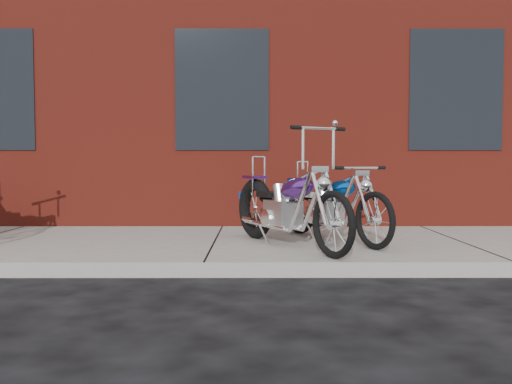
{
  "coord_description": "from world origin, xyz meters",
  "views": [
    {
      "loc": [
        0.49,
        -5.15,
        1.1
      ],
      "look_at": [
        0.5,
        0.8,
        0.79
      ],
      "focal_mm": 38.0,
      "sensor_mm": 36.0,
      "label": 1
    }
  ],
  "objects": [
    {
      "name": "sidewalk",
      "position": [
        0.0,
        1.5,
        0.07
      ],
      "size": [
        22.0,
        3.0,
        0.15
      ],
      "primitive_type": "cube",
      "color": "slate",
      "rests_on": "ground"
    },
    {
      "name": "chopper_blue",
      "position": [
        1.42,
        1.51,
        0.55
      ],
      "size": [
        1.12,
        2.04,
        0.97
      ],
      "rotation": [
        0.0,
        0.0,
        -1.09
      ],
      "color": "black",
      "rests_on": "sidewalk"
    },
    {
      "name": "building_brick",
      "position": [
        0.0,
        8.0,
        4.0
      ],
      "size": [
        22.0,
        10.0,
        8.0
      ],
      "primitive_type": "cube",
      "color": "maroon",
      "rests_on": "ground"
    },
    {
      "name": "chopper_purple",
      "position": [
        0.86,
        1.0,
        0.58
      ],
      "size": [
        1.21,
        2.15,
        1.33
      ],
      "rotation": [
        0.0,
        0.0,
        -1.08
      ],
      "color": "black",
      "rests_on": "sidewalk"
    },
    {
      "name": "ground",
      "position": [
        0.0,
        0.0,
        0.0
      ],
      "size": [
        120.0,
        120.0,
        0.0
      ],
      "primitive_type": "plane",
      "color": "black",
      "rests_on": "ground"
    }
  ]
}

